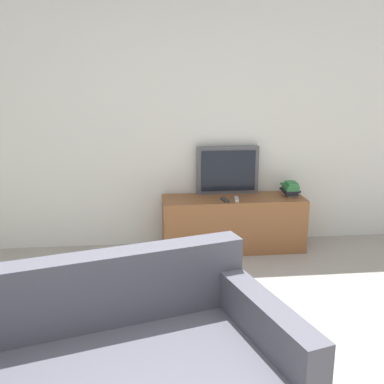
{
  "coord_description": "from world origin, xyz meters",
  "views": [
    {
      "loc": [
        -0.41,
        -1.6,
        1.73
      ],
      "look_at": [
        0.02,
        2.35,
        0.73
      ],
      "focal_mm": 42.0,
      "sensor_mm": 36.0,
      "label": 1
    }
  ],
  "objects_px": {
    "tv_stand": "(233,223)",
    "book_stack": "(290,189)",
    "remote_secondary": "(225,200)",
    "remote_on_stand": "(237,199)",
    "television": "(228,170)"
  },
  "relations": [
    {
      "from": "remote_on_stand",
      "to": "television",
      "type": "bearing_deg",
      "value": 98.28
    },
    {
      "from": "book_stack",
      "to": "tv_stand",
      "type": "bearing_deg",
      "value": -178.83
    },
    {
      "from": "remote_secondary",
      "to": "remote_on_stand",
      "type": "bearing_deg",
      "value": 7.98
    },
    {
      "from": "book_stack",
      "to": "remote_secondary",
      "type": "height_order",
      "value": "book_stack"
    },
    {
      "from": "book_stack",
      "to": "remote_on_stand",
      "type": "bearing_deg",
      "value": -168.53
    },
    {
      "from": "tv_stand",
      "to": "remote_secondary",
      "type": "xyz_separation_m",
      "value": [
        -0.11,
        -0.12,
        0.29
      ]
    },
    {
      "from": "television",
      "to": "remote_on_stand",
      "type": "xyz_separation_m",
      "value": [
        0.04,
        -0.29,
        -0.24
      ]
    },
    {
      "from": "television",
      "to": "remote_secondary",
      "type": "height_order",
      "value": "television"
    },
    {
      "from": "television",
      "to": "remote_on_stand",
      "type": "distance_m",
      "value": 0.38
    },
    {
      "from": "book_stack",
      "to": "television",
      "type": "bearing_deg",
      "value": 164.95
    },
    {
      "from": "television",
      "to": "tv_stand",
      "type": "bearing_deg",
      "value": -79.66
    },
    {
      "from": "television",
      "to": "remote_secondary",
      "type": "xyz_separation_m",
      "value": [
        -0.08,
        -0.31,
        -0.24
      ]
    },
    {
      "from": "tv_stand",
      "to": "remote_on_stand",
      "type": "height_order",
      "value": "remote_on_stand"
    },
    {
      "from": "tv_stand",
      "to": "book_stack",
      "type": "height_order",
      "value": "book_stack"
    },
    {
      "from": "tv_stand",
      "to": "book_stack",
      "type": "bearing_deg",
      "value": 1.17
    }
  ]
}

